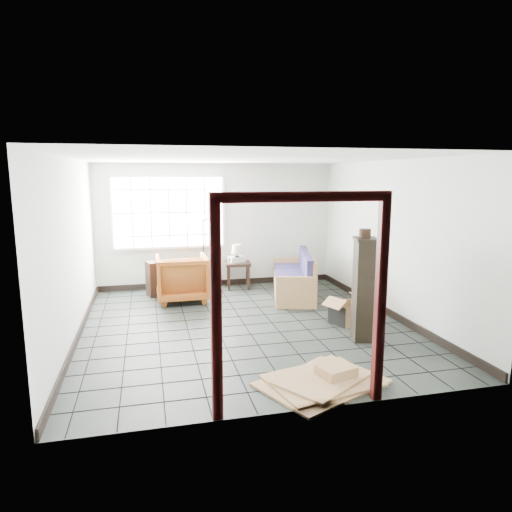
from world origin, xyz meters
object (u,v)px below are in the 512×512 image
object	(u,v)px
futon_sofa	(296,280)
armchair	(182,276)
side_table	(238,267)
tall_shelf	(364,289)

from	to	relation	value
futon_sofa	armchair	world-z (taller)	armchair
futon_sofa	side_table	world-z (taller)	futon_sofa
futon_sofa	armchair	bearing A→B (deg)	-168.91
futon_sofa	side_table	size ratio (longest dim) A/B	3.57
armchair	tall_shelf	distance (m)	3.61
futon_sofa	side_table	distance (m)	1.32
tall_shelf	side_table	bearing A→B (deg)	123.05
side_table	futon_sofa	bearing A→B (deg)	-39.81
tall_shelf	futon_sofa	bearing A→B (deg)	107.69
futon_sofa	tall_shelf	distance (m)	2.62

